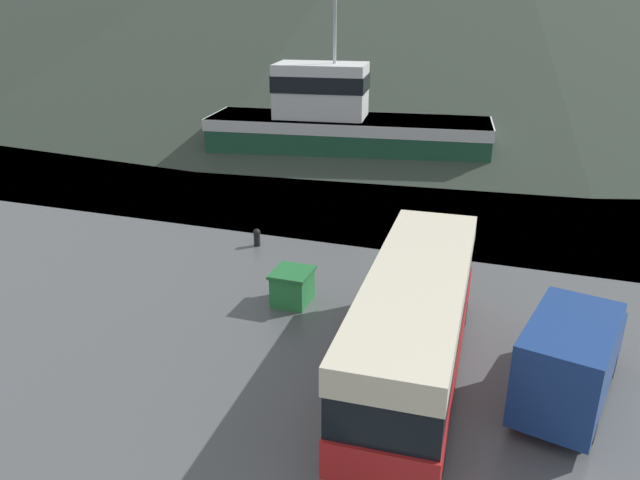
# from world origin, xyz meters

# --- Properties ---
(water_surface) EXTENTS (240.00, 240.00, 0.00)m
(water_surface) POSITION_xyz_m (0.00, 138.62, 0.00)
(water_surface) COLOR slate
(water_surface) RESTS_ON ground
(tour_bus) EXTENTS (3.05, 10.29, 3.31)m
(tour_bus) POSITION_xyz_m (0.70, 9.65, 1.86)
(tour_bus) COLOR red
(tour_bus) RESTS_ON ground
(delivery_van) EXTENTS (3.11, 5.63, 2.64)m
(delivery_van) POSITION_xyz_m (4.83, 9.90, 1.38)
(delivery_van) COLOR navy
(delivery_van) RESTS_ON ground
(fishing_boat) EXTENTS (18.25, 7.05, 10.44)m
(fishing_boat) POSITION_xyz_m (-8.32, 32.20, 2.29)
(fishing_boat) COLOR #1E5138
(fishing_boat) RESTS_ON water_surface
(storage_bin) EXTENTS (1.34, 1.46, 1.22)m
(storage_bin) POSITION_xyz_m (-4.23, 12.88, 0.62)
(storage_bin) COLOR #287F3D
(storage_bin) RESTS_ON ground
(small_boat) EXTENTS (5.09, 5.24, 0.80)m
(small_boat) POSITION_xyz_m (-24.11, 39.41, 0.40)
(small_boat) COLOR black
(small_boat) RESTS_ON water_surface
(mooring_bollard) EXTENTS (0.32, 0.32, 0.79)m
(mooring_bollard) POSITION_xyz_m (-7.62, 17.32, 0.43)
(mooring_bollard) COLOR black
(mooring_bollard) RESTS_ON ground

